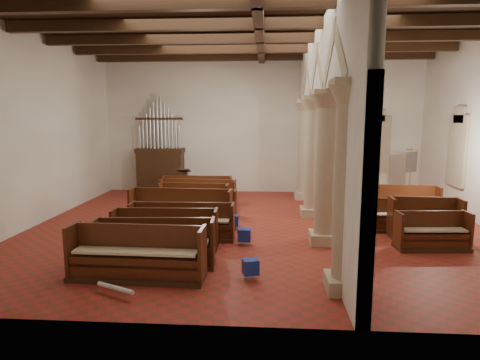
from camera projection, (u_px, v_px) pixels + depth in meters
The scene contains 31 objects.
floor at pixel (258, 227), 12.44m from camera, with size 14.00×14.00×0.00m, color maroon.
ceiling at pixel (260, 25), 11.50m from camera, with size 14.00×14.00×0.00m, color black.
wall_back at pixel (261, 126), 17.89m from camera, with size 14.00×0.02×6.00m, color white.
wall_front at pixel (251, 143), 6.06m from camera, with size 14.00×0.02×6.00m, color white.
wall_left at pixel (33, 129), 12.43m from camera, with size 0.02×12.00×6.00m, color white.
ceiling_beams at pixel (260, 31), 11.53m from camera, with size 13.80×11.80×0.30m, color #322110, non-canonical shape.
arcade at pixel (320, 111), 11.77m from camera, with size 0.90×11.90×6.00m.
window_right_b at pixel (458, 151), 14.11m from camera, with size 0.03×1.00×2.20m, color #2D654F.
window_back at pixel (375, 144), 17.67m from camera, with size 1.00×0.03×2.20m, color #2D654F.
pipe_organ at pixel (160, 162), 17.94m from camera, with size 2.10×0.85×4.40m.
lectern at pixel (185, 185), 17.00m from camera, with size 0.52×0.52×1.26m.
dossal_curtain at pixel (340, 167), 17.87m from camera, with size 1.80×0.07×2.17m.
processional_banner at pixel (410, 185), 15.56m from camera, with size 0.48×0.61×2.22m.
hymnal_box_a at pixel (251, 267), 8.44m from camera, with size 0.32×0.26×0.32m, color navy.
hymnal_box_b at pixel (244, 235), 10.68m from camera, with size 0.34×0.27×0.34m, color navy.
hymnal_box_c at pixel (233, 221), 12.17m from camera, with size 0.33×0.27×0.33m, color navy.
tube_heater_a at pixel (116, 288), 7.64m from camera, with size 0.09×0.09×0.88m, color silver.
tube_heater_b at pixel (150, 269), 8.56m from camera, with size 0.10×0.10×1.05m, color silver.
nave_pew_0 at pixel (137, 261), 8.42m from camera, with size 2.89×0.84×1.14m.
nave_pew_1 at pixel (155, 250), 9.16m from camera, with size 2.78×0.90×1.09m.
nave_pew_2 at pixel (165, 235), 10.40m from camera, with size 2.74×0.80×1.03m.
nave_pew_3 at pixel (182, 227), 11.17m from camera, with size 2.91×0.72×1.02m.
nave_pew_4 at pixel (181, 213), 12.68m from camera, with size 3.26×0.91×1.14m.
nave_pew_5 at pixel (197, 208), 13.68m from camera, with size 2.69×0.69×0.95m.
nave_pew_6 at pixel (194, 202), 14.62m from camera, with size 2.57×0.78×0.99m.
nave_pew_7 at pixel (198, 197), 15.44m from camera, with size 2.96×0.83×1.01m.
nave_pew_8 at pixel (197, 192), 16.51m from camera, with size 2.85×0.67×0.98m.
aisle_pew_0 at pixel (432, 237), 10.31m from camera, with size 1.87×0.78×0.98m.
aisle_pew_1 at pixel (425, 224), 11.27m from camera, with size 1.95×0.86×1.15m.
aisle_pew_2 at pixel (400, 220), 12.01m from camera, with size 1.85×0.75×0.96m.
aisle_pew_3 at pixel (403, 208), 13.30m from camera, with size 2.24×0.88×1.14m.
Camera 1 is at (0.23, -12.07, 3.39)m, focal length 30.00 mm.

